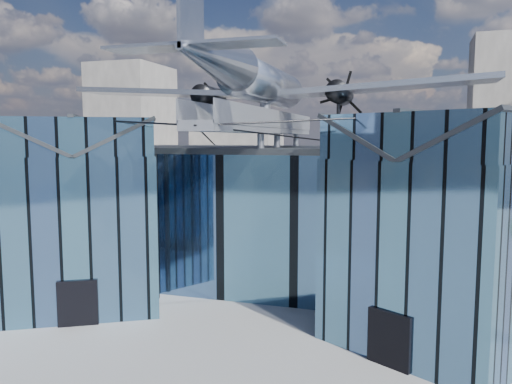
% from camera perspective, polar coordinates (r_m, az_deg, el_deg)
% --- Properties ---
extents(ground_plane, '(120.00, 120.00, 0.00)m').
position_cam_1_polar(ground_plane, '(30.81, -1.15, -13.83)').
color(ground_plane, gray).
extents(museum, '(32.88, 24.50, 17.60)m').
position_cam_1_polar(museum, '(34.88, 1.88, -2.07)').
color(museum, teal).
rests_on(museum, ground).
extents(bg_towers, '(77.00, 24.50, 26.00)m').
position_cam_1_polar(bg_towers, '(78.32, 11.78, 5.65)').
color(bg_towers, gray).
rests_on(bg_towers, ground).
extents(tree_side_w, '(3.31, 3.31, 4.64)m').
position_cam_1_polar(tree_side_w, '(46.40, -23.85, -3.54)').
color(tree_side_w, '#321D14').
rests_on(tree_side_w, ground).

